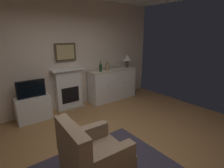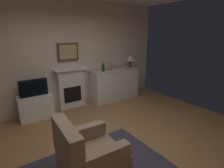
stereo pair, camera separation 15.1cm
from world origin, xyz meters
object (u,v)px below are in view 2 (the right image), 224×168
object	(u,v)px
sideboard_cabinet	(115,84)
wine_glass_right	(120,65)
tv_set	(34,88)
armchair	(88,156)
vase_decorative	(110,66)
tv_cabinet	(36,107)
fireplace_unit	(71,88)
framed_picture	(68,52)
wine_glass_center	(116,65)
table_lamp	(130,59)
wine_bottle	(103,68)
wine_glass_left	(113,66)

from	to	relation	value
sideboard_cabinet	wine_glass_right	bearing A→B (deg)	-7.46
tv_set	armchair	distance (m)	2.41
vase_decorative	tv_cabinet	bearing A→B (deg)	178.23
fireplace_unit	framed_picture	size ratio (longest dim) A/B	2.00
tv_cabinet	armchair	world-z (taller)	armchair
tv_cabinet	wine_glass_center	bearing A→B (deg)	0.01
table_lamp	wine_glass_right	bearing A→B (deg)	-177.50
wine_bottle	armchair	world-z (taller)	wine_bottle
sideboard_cabinet	framed_picture	bearing A→B (deg)	170.70
wine_glass_right	armchair	size ratio (longest dim) A/B	0.18
fireplace_unit	vase_decorative	world-z (taller)	vase_decorative
wine_glass_center	fireplace_unit	bearing A→B (deg)	173.38
tv_cabinet	tv_set	world-z (taller)	tv_set
table_lamp	framed_picture	bearing A→B (deg)	173.44
framed_picture	sideboard_cabinet	world-z (taller)	framed_picture
wine_glass_right	tv_set	world-z (taller)	wine_glass_right
sideboard_cabinet	wine_glass_center	xyz separation A→B (m)	(0.03, 0.02, 0.59)
table_lamp	tv_set	world-z (taller)	table_lamp
wine_glass_right	armchair	xyz separation A→B (m)	(-2.31, -2.36, -0.68)
wine_bottle	vase_decorative	bearing A→B (deg)	-4.91
tv_cabinet	tv_set	distance (m)	0.49
wine_glass_right	armchair	bearing A→B (deg)	-134.43
wine_glass_right	vase_decorative	distance (m)	0.37
wine_glass_center	vase_decorative	size ratio (longest dim) A/B	0.59
wine_bottle	vase_decorative	distance (m)	0.23
framed_picture	vase_decorative	bearing A→B (deg)	-13.54
fireplace_unit	wine_glass_left	distance (m)	1.39
framed_picture	vase_decorative	distance (m)	1.24
wine_bottle	wine_glass_right	distance (m)	0.60
wine_glass_right	table_lamp	bearing A→B (deg)	2.50
wine_glass_left	framed_picture	bearing A→B (deg)	170.59
fireplace_unit	tv_set	size ratio (longest dim) A/B	1.77
vase_decorative	wine_glass_center	bearing A→B (deg)	14.06
armchair	sideboard_cabinet	bearing A→B (deg)	47.64
framed_picture	wine_glass_center	xyz separation A→B (m)	(1.39, -0.21, -0.46)
fireplace_unit	wine_glass_right	distance (m)	1.60
fireplace_unit	framed_picture	world-z (taller)	framed_picture
wine_glass_center	tv_set	distance (m)	2.39
wine_glass_center	wine_glass_right	bearing A→B (deg)	-17.39
tv_set	wine_bottle	bearing A→B (deg)	-0.68
fireplace_unit	tv_cabinet	xyz separation A→B (m)	(-0.97, -0.16, -0.26)
fireplace_unit	wine_glass_left	xyz separation A→B (m)	(1.28, -0.17, 0.52)
vase_decorative	armchair	bearing A→B (deg)	-129.81
wine_glass_left	tv_set	size ratio (longest dim) A/B	0.27
wine_glass_right	fireplace_unit	bearing A→B (deg)	172.57
wine_bottle	wine_glass_left	xyz separation A→B (m)	(0.38, 0.04, 0.01)
wine_glass_center	framed_picture	bearing A→B (deg)	171.55
wine_glass_right	tv_cabinet	bearing A→B (deg)	179.22
wine_glass_right	tv_set	size ratio (longest dim) A/B	0.27
tv_cabinet	armchair	size ratio (longest dim) A/B	0.82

